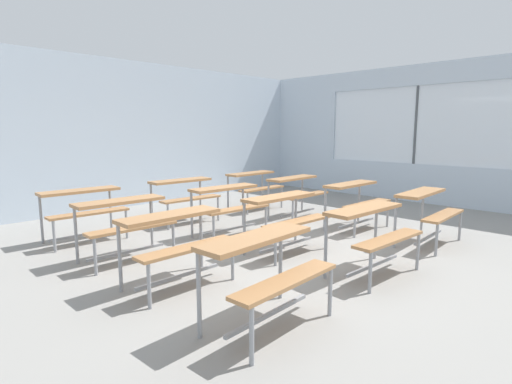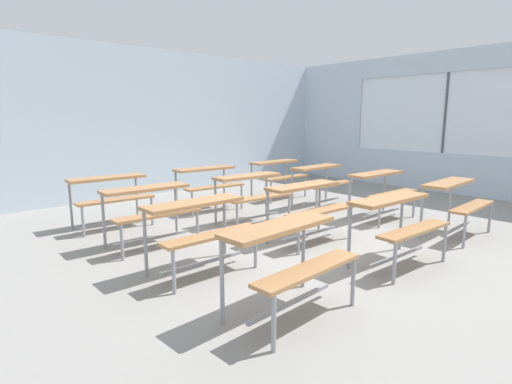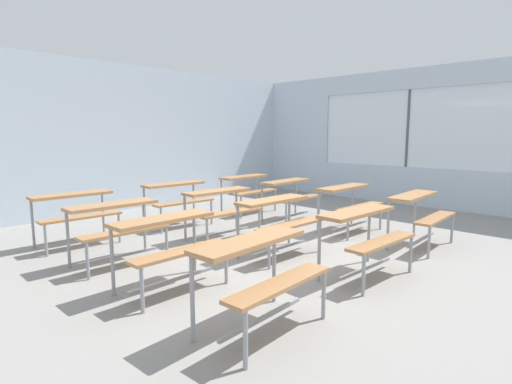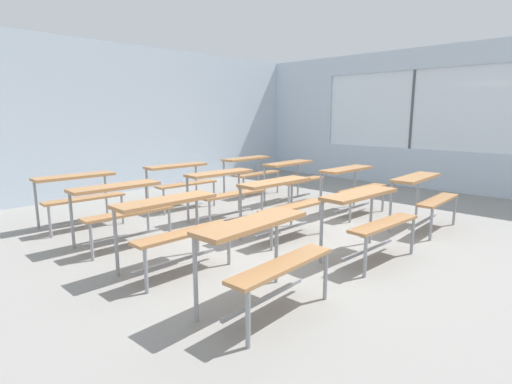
# 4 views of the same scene
# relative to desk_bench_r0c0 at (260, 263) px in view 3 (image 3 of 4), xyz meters

# --- Properties ---
(ground) EXTENTS (10.00, 9.00, 0.05)m
(ground) POSITION_rel_desk_bench_r0c0_xyz_m (1.55, 1.17, -0.59)
(ground) COLOR gray
(wall_back) EXTENTS (10.00, 0.12, 3.00)m
(wall_back) POSITION_rel_desk_bench_r0c0_xyz_m (1.55, 5.67, 0.94)
(wall_back) COLOR silver
(wall_back) RESTS_ON ground
(wall_right) EXTENTS (0.12, 9.00, 3.00)m
(wall_right) POSITION_rel_desk_bench_r0c0_xyz_m (6.55, 1.03, 0.88)
(wall_right) COLOR silver
(wall_right) RESTS_ON ground
(desk_bench_r0c0) EXTENTS (1.13, 0.64, 0.74)m
(desk_bench_r0c0) POSITION_rel_desk_bench_r0c0_xyz_m (0.00, 0.00, 0.00)
(desk_bench_r0c0) COLOR #A87547
(desk_bench_r0c0) RESTS_ON ground
(desk_bench_r0c1) EXTENTS (1.13, 0.64, 0.74)m
(desk_bench_r0c1) POSITION_rel_desk_bench_r0c0_xyz_m (1.71, -0.00, 0.00)
(desk_bench_r0c1) COLOR #A87547
(desk_bench_r0c1) RESTS_ON ground
(desk_bench_r0c2) EXTENTS (1.13, 0.64, 0.74)m
(desk_bench_r0c2) POSITION_rel_desk_bench_r0c0_xyz_m (3.34, 0.04, 0.00)
(desk_bench_r0c2) COLOR #A87547
(desk_bench_r0c2) RESTS_ON ground
(desk_bench_r1c0) EXTENTS (1.10, 0.59, 0.74)m
(desk_bench_r1c0) POSITION_rel_desk_bench_r0c0_xyz_m (-0.02, 1.25, 0.00)
(desk_bench_r1c0) COLOR #A87547
(desk_bench_r1c0) RESTS_ON ground
(desk_bench_r1c1) EXTENTS (1.11, 0.62, 0.74)m
(desk_bench_r1c1) POSITION_rel_desk_bench_r0c0_xyz_m (1.65, 1.22, 0.00)
(desk_bench_r1c1) COLOR #A87547
(desk_bench_r1c1) RESTS_ON ground
(desk_bench_r1c2) EXTENTS (1.11, 0.61, 0.74)m
(desk_bench_r1c2) POSITION_rel_desk_bench_r0c0_xyz_m (3.40, 1.22, 0.00)
(desk_bench_r1c2) COLOR #A87547
(desk_bench_r1c2) RESTS_ON ground
(desk_bench_r2c0) EXTENTS (1.11, 0.62, 0.74)m
(desk_bench_r2c0) POSITION_rel_desk_bench_r0c0_xyz_m (-0.00, 2.41, 0.00)
(desk_bench_r2c0) COLOR #A87547
(desk_bench_r2c0) RESTS_ON ground
(desk_bench_r2c1) EXTENTS (1.13, 0.65, 0.74)m
(desk_bench_r2c1) POSITION_rel_desk_bench_r0c0_xyz_m (1.67, 2.38, 0.00)
(desk_bench_r2c1) COLOR #A87547
(desk_bench_r2c1) RESTS_ON ground
(desk_bench_r2c2) EXTENTS (1.12, 0.62, 0.74)m
(desk_bench_r2c2) POSITION_rel_desk_bench_r0c0_xyz_m (3.37, 2.43, 0.00)
(desk_bench_r2c2) COLOR #A87547
(desk_bench_r2c2) RESTS_ON ground
(desk_bench_r3c0) EXTENTS (1.12, 0.63, 0.74)m
(desk_bench_r3c0) POSITION_rel_desk_bench_r0c0_xyz_m (-0.02, 3.62, 0.00)
(desk_bench_r3c0) COLOR #A87547
(desk_bench_r3c0) RESTS_ON ground
(desk_bench_r3c1) EXTENTS (1.13, 0.65, 0.74)m
(desk_bench_r3c1) POSITION_rel_desk_bench_r0c0_xyz_m (1.70, 3.58, 0.00)
(desk_bench_r3c1) COLOR #A87547
(desk_bench_r3c1) RESTS_ON ground
(desk_bench_r3c2) EXTENTS (1.11, 0.61, 0.74)m
(desk_bench_r3c2) POSITION_rel_desk_bench_r0c0_xyz_m (3.39, 3.55, 0.00)
(desk_bench_r3c2) COLOR #A87547
(desk_bench_r3c2) RESTS_ON ground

